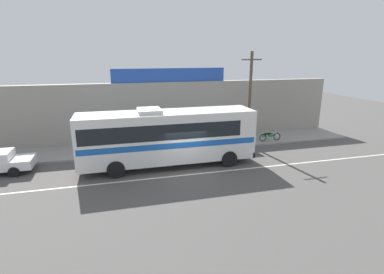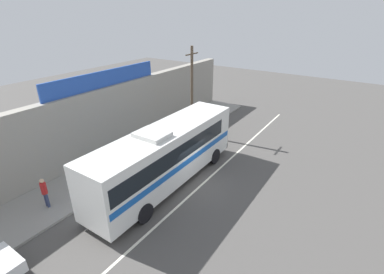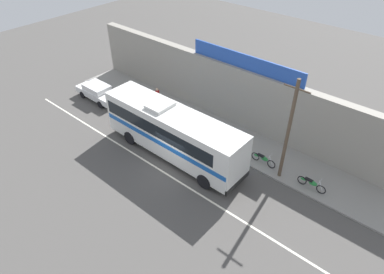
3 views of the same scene
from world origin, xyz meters
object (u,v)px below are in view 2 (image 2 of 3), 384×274
(pedestrian_near_shop, at_px, (44,191))
(motorcycle_orange, at_px, (203,120))
(intercity_bus, at_px, (165,154))
(motorcycle_blue, at_px, (179,133))
(utility_pole, at_px, (192,90))

(pedestrian_near_shop, bearing_deg, motorcycle_orange, -3.10)
(intercity_bus, relative_size, pedestrian_near_shop, 6.45)
(motorcycle_blue, bearing_deg, motorcycle_orange, -1.32)
(intercity_bus, xyz_separation_m, motorcycle_orange, (9.05, 3.01, -1.50))
(intercity_bus, relative_size, motorcycle_blue, 5.90)
(intercity_bus, bearing_deg, pedestrian_near_shop, 144.52)
(motorcycle_orange, relative_size, motorcycle_blue, 1.01)
(utility_pole, distance_m, motorcycle_orange, 3.85)
(utility_pole, height_order, pedestrian_near_shop, utility_pole)
(intercity_bus, bearing_deg, utility_pole, 21.89)
(intercity_bus, bearing_deg, motorcycle_orange, 18.42)
(intercity_bus, distance_m, pedestrian_near_shop, 6.60)
(pedestrian_near_shop, bearing_deg, utility_pole, -4.58)
(intercity_bus, relative_size, utility_pole, 1.56)
(intercity_bus, height_order, utility_pole, utility_pole)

